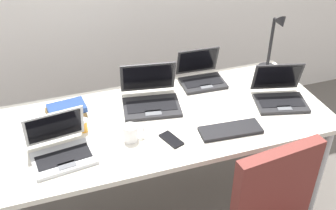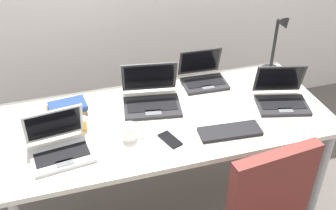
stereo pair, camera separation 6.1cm
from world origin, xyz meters
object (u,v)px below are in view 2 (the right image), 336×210
object	(u,v)px
cell_phone	(170,140)
book_stack	(67,108)
laptop_back_left	(281,97)
pill_bottle	(84,123)
coffee_mug	(130,132)
laptop_front_left	(151,97)
laptop_mid_desk	(60,146)
external_keyboard	(230,131)
computer_mouse	(287,79)
laptop_center	(203,77)
desk_lamp	(277,45)

from	to	relation	value
cell_phone	book_stack	distance (m)	0.63
laptop_back_left	pill_bottle	bearing A→B (deg)	176.25
coffee_mug	laptop_front_left	bearing A→B (deg)	56.31
laptop_mid_desk	laptop_front_left	bearing A→B (deg)	28.15
laptop_front_left	book_stack	world-z (taller)	laptop_front_left
external_keyboard	cell_phone	bearing A→B (deg)	178.89
pill_bottle	coffee_mug	xyz separation A→B (m)	(0.22, -0.15, 0.00)
computer_mouse	laptop_front_left	bearing A→B (deg)	163.10
external_keyboard	pill_bottle	xyz separation A→B (m)	(-0.73, 0.25, 0.03)
laptop_back_left	laptop_center	size ratio (longest dim) A/B	1.22
laptop_mid_desk	external_keyboard	world-z (taller)	laptop_mid_desk
laptop_back_left	external_keyboard	distance (m)	0.43
laptop_mid_desk	coffee_mug	distance (m)	0.35
external_keyboard	coffee_mug	distance (m)	0.52
cell_phone	pill_bottle	distance (m)	0.47
laptop_back_left	laptop_mid_desk	bearing A→B (deg)	-176.28
book_stack	coffee_mug	world-z (taller)	coffee_mug
external_keyboard	laptop_front_left	bearing A→B (deg)	135.05
pill_bottle	book_stack	distance (m)	0.20
computer_mouse	laptop_center	bearing A→B (deg)	147.59
desk_lamp	pill_bottle	world-z (taller)	desk_lamp
coffee_mug	laptop_back_left	bearing A→B (deg)	4.55
desk_lamp	pill_bottle	distance (m)	1.30
book_stack	computer_mouse	bearing A→B (deg)	-2.36
laptop_front_left	pill_bottle	world-z (taller)	laptop_front_left
pill_bottle	coffee_mug	distance (m)	0.26
external_keyboard	laptop_mid_desk	bearing A→B (deg)	178.28
computer_mouse	pill_bottle	distance (m)	1.30
computer_mouse	coffee_mug	bearing A→B (deg)	177.69
laptop_center	computer_mouse	distance (m)	0.53
desk_lamp	laptop_front_left	size ratio (longest dim) A/B	1.10
cell_phone	laptop_mid_desk	bearing A→B (deg)	153.73
coffee_mug	cell_phone	bearing A→B (deg)	-20.07
laptop_mid_desk	laptop_center	bearing A→B (deg)	25.26
laptop_back_left	laptop_center	distance (m)	0.49
external_keyboard	cell_phone	world-z (taller)	external_keyboard
laptop_mid_desk	book_stack	distance (m)	0.35
desk_lamp	cell_phone	distance (m)	0.99
external_keyboard	pill_bottle	bearing A→B (deg)	165.60
laptop_front_left	laptop_mid_desk	bearing A→B (deg)	-151.85
laptop_mid_desk	computer_mouse	size ratio (longest dim) A/B	3.38
desk_lamp	book_stack	size ratio (longest dim) A/B	1.76
pill_bottle	coffee_mug	size ratio (longest dim) A/B	0.70
laptop_back_left	coffee_mug	distance (m)	0.91
laptop_back_left	external_keyboard	bearing A→B (deg)	-156.35
cell_phone	pill_bottle	xyz separation A→B (m)	(-0.41, 0.22, 0.04)
computer_mouse	laptop_back_left	bearing A→B (deg)	-145.17
laptop_back_left	computer_mouse	size ratio (longest dim) A/B	3.55
computer_mouse	book_stack	world-z (taller)	book_stack
pill_bottle	desk_lamp	bearing A→B (deg)	11.62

